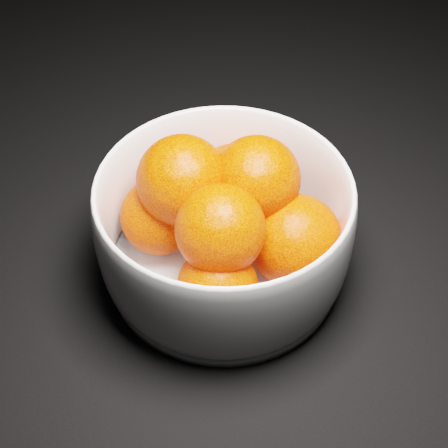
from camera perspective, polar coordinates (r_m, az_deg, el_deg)
The scene contains 2 objects.
bowl at distance 0.56m, azimuth -0.00°, elevation -0.40°, with size 0.23×0.23×0.11m.
orange_pile at distance 0.56m, azimuth 0.35°, elevation 1.06°, with size 0.20×0.19×0.13m.
Camera 1 is at (0.08, -0.06, 0.47)m, focal length 50.00 mm.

